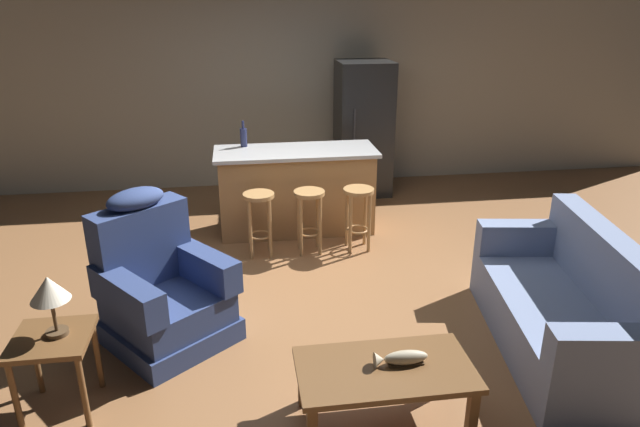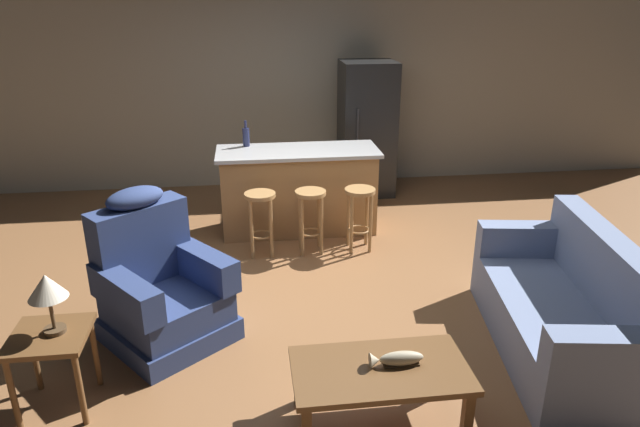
# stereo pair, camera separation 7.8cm
# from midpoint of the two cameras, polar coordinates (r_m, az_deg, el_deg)

# --- Properties ---
(ground_plane) EXTENTS (12.00, 12.00, 0.00)m
(ground_plane) POSITION_cam_midpoint_polar(r_m,az_deg,el_deg) (5.45, -0.37, -7.01)
(ground_plane) COLOR brown
(back_wall) EXTENTS (12.00, 0.05, 2.60)m
(back_wall) POSITION_cam_midpoint_polar(r_m,az_deg,el_deg) (8.01, -3.19, 12.07)
(back_wall) COLOR #A89E89
(back_wall) RESTS_ON ground_plane
(coffee_table) EXTENTS (1.10, 0.60, 0.42)m
(coffee_table) POSITION_cam_midpoint_polar(r_m,az_deg,el_deg) (3.71, 6.66, -15.76)
(coffee_table) COLOR brown
(coffee_table) RESTS_ON ground_plane
(fish_figurine) EXTENTS (0.34, 0.10, 0.10)m
(fish_figurine) POSITION_cam_midpoint_polar(r_m,az_deg,el_deg) (3.68, 8.25, -14.20)
(fish_figurine) COLOR #4C3823
(fish_figurine) RESTS_ON coffee_table
(couch) EXTENTS (1.12, 2.01, 0.94)m
(couch) POSITION_cam_midpoint_polar(r_m,az_deg,el_deg) (4.75, 23.90, -8.96)
(couch) COLOR #707FA3
(couch) RESTS_ON ground_plane
(recliner_near_lamp) EXTENTS (1.18, 1.18, 1.20)m
(recliner_near_lamp) POSITION_cam_midpoint_polar(r_m,az_deg,el_deg) (4.66, -15.27, -7.23)
(recliner_near_lamp) COLOR navy
(recliner_near_lamp) RESTS_ON ground_plane
(end_table) EXTENTS (0.48, 0.48, 0.56)m
(end_table) POSITION_cam_midpoint_polar(r_m,az_deg,el_deg) (4.12, -24.79, -12.03)
(end_table) COLOR brown
(end_table) RESTS_ON ground_plane
(table_lamp) EXTENTS (0.24, 0.24, 0.41)m
(table_lamp) POSITION_cam_midpoint_polar(r_m,az_deg,el_deg) (3.92, -25.12, -6.88)
(table_lamp) COLOR #4C3823
(table_lamp) RESTS_ON end_table
(kitchen_island) EXTENTS (1.80, 0.70, 0.95)m
(kitchen_island) POSITION_cam_midpoint_polar(r_m,az_deg,el_deg) (6.49, -1.84, 2.37)
(kitchen_island) COLOR #9E7042
(kitchen_island) RESTS_ON ground_plane
(bar_stool_left) EXTENTS (0.32, 0.32, 0.68)m
(bar_stool_left) POSITION_cam_midpoint_polar(r_m,az_deg,el_deg) (5.88, -5.59, 0.13)
(bar_stool_left) COLOR #A87A47
(bar_stool_left) RESTS_ON ground_plane
(bar_stool_middle) EXTENTS (0.32, 0.32, 0.68)m
(bar_stool_middle) POSITION_cam_midpoint_polar(r_m,az_deg,el_deg) (5.91, -0.57, 0.37)
(bar_stool_middle) COLOR #A87A47
(bar_stool_middle) RESTS_ON ground_plane
(bar_stool_right) EXTENTS (0.32, 0.32, 0.68)m
(bar_stool_right) POSITION_cam_midpoint_polar(r_m,az_deg,el_deg) (5.99, 4.35, 0.59)
(bar_stool_right) COLOR #A87A47
(bar_stool_right) RESTS_ON ground_plane
(refrigerator) EXTENTS (0.70, 0.69, 1.76)m
(refrigerator) POSITION_cam_midpoint_polar(r_m,az_deg,el_deg) (7.68, 4.99, 8.42)
(refrigerator) COLOR black
(refrigerator) RESTS_ON ground_plane
(bottle_tall_green) EXTENTS (0.08, 0.08, 0.29)m
(bottle_tall_green) POSITION_cam_midpoint_polar(r_m,az_deg,el_deg) (6.53, -7.07, 7.65)
(bottle_tall_green) COLOR #23284C
(bottle_tall_green) RESTS_ON kitchen_island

